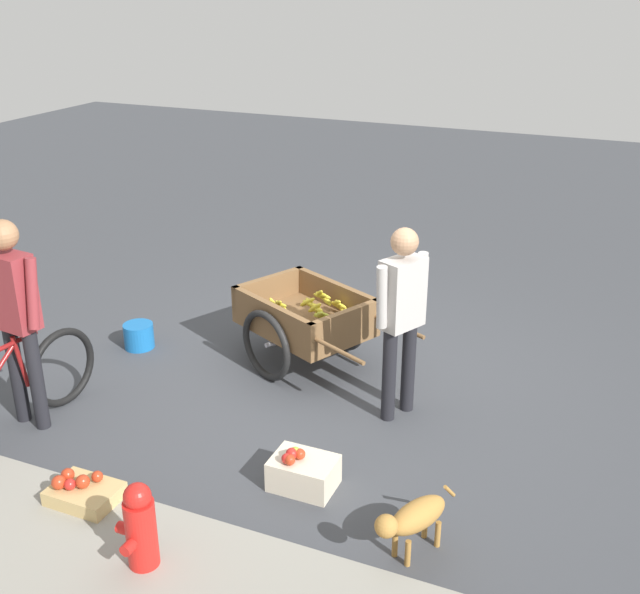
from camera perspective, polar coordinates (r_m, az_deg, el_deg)
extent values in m
plane|color=#3D3F44|center=(6.67, 0.78, -6.46)|extent=(24.00, 24.00, 0.00)
cube|color=brown|center=(6.83, -1.13, -1.95)|extent=(1.34, 1.20, 0.10)
cube|color=brown|center=(7.14, -3.83, 0.62)|extent=(0.40, 0.75, 0.24)
cube|color=brown|center=(6.41, 1.85, -2.04)|extent=(0.40, 0.75, 0.24)
cube|color=brown|center=(6.55, -3.62, -1.49)|extent=(1.02, 0.53, 0.24)
cube|color=brown|center=(6.99, 1.18, 0.16)|extent=(1.02, 0.53, 0.24)
torus|color=black|center=(6.62, -4.05, -3.62)|extent=(0.60, 0.33, 0.64)
torus|color=black|center=(7.13, 1.58, -1.55)|extent=(0.60, 0.33, 0.64)
cylinder|color=#9E9EA8|center=(6.87, -1.13, -2.55)|extent=(0.42, 0.81, 0.04)
cylinder|color=brown|center=(6.01, 1.45, -4.04)|extent=(0.51, 0.27, 0.04)
cylinder|color=brown|center=(6.44, 5.92, -2.22)|extent=(0.51, 0.27, 0.04)
cylinder|color=#9E9EA8|center=(7.26, -3.51, -2.37)|extent=(0.04, 0.04, 0.35)
ellipsoid|color=gold|center=(6.65, 0.00, -1.14)|extent=(0.17, 0.11, 0.15)
ellipsoid|color=gold|center=(6.65, -0.13, -1.03)|extent=(0.19, 0.11, 0.09)
ellipsoid|color=gold|center=(6.66, -0.26, -0.92)|extent=(0.18, 0.14, 0.09)
ellipsoid|color=gold|center=(6.66, -0.40, -0.81)|extent=(0.17, 0.09, 0.15)
ellipsoid|color=gold|center=(6.79, -3.39, -0.68)|extent=(0.17, 0.11, 0.15)
ellipsoid|color=gold|center=(6.81, -3.56, -0.55)|extent=(0.19, 0.11, 0.05)
ellipsoid|color=gold|center=(6.81, -3.70, -0.44)|extent=(0.16, 0.15, 0.12)
ellipsoid|color=gold|center=(6.86, 1.58, -0.79)|extent=(0.17, 0.12, 0.15)
ellipsoid|color=gold|center=(6.86, 1.47, -0.69)|extent=(0.19, 0.07, 0.09)
ellipsoid|color=gold|center=(6.86, 1.38, -0.60)|extent=(0.19, 0.10, 0.05)
ellipsoid|color=gold|center=(6.86, 1.28, -0.51)|extent=(0.16, 0.16, 0.09)
ellipsoid|color=gold|center=(6.86, 1.20, -0.43)|extent=(0.17, 0.14, 0.13)
ellipsoid|color=gold|center=(6.56, 0.39, -1.66)|extent=(0.17, 0.14, 0.14)
ellipsoid|color=gold|center=(6.56, 0.30, -1.57)|extent=(0.19, 0.12, 0.11)
ellipsoid|color=gold|center=(6.56, 0.19, -1.47)|extent=(0.19, 0.09, 0.05)
ellipsoid|color=gold|center=(6.56, 0.08, -1.37)|extent=(0.19, 0.10, 0.10)
ellipsoid|color=gold|center=(6.56, 0.00, -1.29)|extent=(0.15, 0.16, 0.13)
ellipsoid|color=gold|center=(6.59, 0.83, -1.95)|extent=(0.15, 0.16, 0.14)
ellipsoid|color=gold|center=(6.60, 0.67, -1.82)|extent=(0.19, 0.09, 0.05)
ellipsoid|color=gold|center=(6.61, 0.48, -1.69)|extent=(0.17, 0.09, 0.16)
ellipsoid|color=gold|center=(6.71, -0.62, -0.62)|extent=(0.18, 0.11, 0.14)
ellipsoid|color=gold|center=(6.72, -0.78, -0.50)|extent=(0.19, 0.12, 0.05)
ellipsoid|color=gold|center=(6.73, -0.94, -0.38)|extent=(0.17, 0.07, 0.14)
ellipsoid|color=gold|center=(6.38, -0.93, -2.78)|extent=(0.18, 0.10, 0.14)
ellipsoid|color=gold|center=(6.38, -1.06, -2.67)|extent=(0.19, 0.12, 0.09)
ellipsoid|color=gold|center=(6.38, -1.20, -2.55)|extent=(0.19, 0.08, 0.09)
ellipsoid|color=gold|center=(6.38, -1.33, -2.44)|extent=(0.17, 0.07, 0.15)
ellipsoid|color=gold|center=(6.82, 0.34, -0.11)|extent=(0.18, 0.10, 0.14)
ellipsoid|color=gold|center=(6.82, 0.26, -0.03)|extent=(0.19, 0.09, 0.10)
ellipsoid|color=gold|center=(6.82, 0.15, 0.07)|extent=(0.18, 0.07, 0.05)
ellipsoid|color=gold|center=(6.82, 0.06, 0.16)|extent=(0.18, 0.13, 0.10)
ellipsoid|color=gold|center=(6.82, -0.06, 0.26)|extent=(0.15, 0.15, 0.15)
ellipsoid|color=gold|center=(6.68, -2.81, -0.81)|extent=(0.18, 0.09, 0.14)
ellipsoid|color=gold|center=(6.68, -2.92, -0.71)|extent=(0.18, 0.15, 0.09)
ellipsoid|color=gold|center=(6.68, -3.05, -0.61)|extent=(0.19, 0.11, 0.09)
ellipsoid|color=gold|center=(6.69, -3.17, -0.50)|extent=(0.16, 0.15, 0.14)
cylinder|color=black|center=(6.02, 5.16, -5.81)|extent=(0.11, 0.11, 0.78)
cylinder|color=black|center=(6.17, 6.58, -5.14)|extent=(0.11, 0.11, 0.78)
cube|color=#B7B2AD|center=(5.81, 6.14, 0.29)|extent=(0.33, 0.39, 0.55)
sphere|color=tan|center=(5.67, 6.31, 4.11)|extent=(0.21, 0.21, 0.21)
cylinder|color=#B7B2AD|center=(5.65, 4.63, -0.02)|extent=(0.08, 0.12, 0.50)
cylinder|color=#B7B2AD|center=(5.95, 7.60, 1.07)|extent=(0.08, 0.10, 0.50)
torus|color=black|center=(6.57, -18.59, -4.99)|extent=(0.14, 0.66, 0.66)
cylinder|color=maroon|center=(6.13, -22.46, -3.48)|extent=(0.11, 0.60, 0.04)
cylinder|color=maroon|center=(6.26, -21.38, -4.51)|extent=(0.05, 0.11, 0.45)
ellipsoid|color=black|center=(6.16, -21.59, -2.25)|extent=(0.20, 0.08, 0.06)
cylinder|color=black|center=(6.26, -20.34, -5.80)|extent=(0.11, 0.11, 0.83)
cylinder|color=black|center=(6.42, -21.63, -5.27)|extent=(0.11, 0.11, 0.83)
cube|color=maroon|center=(6.06, -21.93, 0.38)|extent=(0.36, 0.24, 0.59)
sphere|color=#9E704C|center=(5.91, -22.54, 4.29)|extent=(0.22, 0.22, 0.22)
cylinder|color=maroon|center=(5.88, -20.61, 0.24)|extent=(0.08, 0.15, 0.53)
ellipsoid|color=#AD7A38|center=(4.83, 7.30, -15.78)|extent=(0.36, 0.47, 0.18)
sphere|color=#AD7A38|center=(4.64, 4.95, -16.62)|extent=(0.14, 0.14, 0.14)
cylinder|color=#AD7A38|center=(4.98, 9.60, -14.04)|extent=(0.07, 0.11, 0.12)
cylinder|color=#AD7A38|center=(4.84, 6.55, -18.41)|extent=(0.04, 0.04, 0.18)
cylinder|color=#AD7A38|center=(4.90, 5.60, -17.79)|extent=(0.04, 0.04, 0.18)
cylinder|color=#AD7A38|center=(4.99, 8.75, -17.03)|extent=(0.04, 0.04, 0.18)
cylinder|color=#AD7A38|center=(5.05, 7.80, -16.46)|extent=(0.04, 0.04, 0.18)
cylinder|color=red|center=(4.72, -13.07, -17.30)|extent=(0.18, 0.18, 0.55)
sphere|color=red|center=(4.52, -13.44, -14.24)|extent=(0.16, 0.16, 0.16)
cylinder|color=red|center=(4.74, -14.26, -16.37)|extent=(0.10, 0.07, 0.07)
cylinder|color=red|center=(4.62, -13.96, -17.54)|extent=(0.07, 0.10, 0.07)
cylinder|color=#1966B2|center=(7.44, -13.32, -2.82)|extent=(0.28, 0.28, 0.24)
cube|color=beige|center=(5.40, -1.23, -12.95)|extent=(0.44, 0.32, 0.22)
sphere|color=#B23319|center=(5.27, -2.26, -12.01)|extent=(0.08, 0.08, 0.08)
sphere|color=#99BF33|center=(5.34, -1.86, -11.48)|extent=(0.08, 0.08, 0.08)
sphere|color=red|center=(5.29, -2.49, -11.91)|extent=(0.07, 0.07, 0.07)
sphere|color=red|center=(5.32, -2.11, -11.58)|extent=(0.08, 0.08, 0.08)
sphere|color=#B23319|center=(5.32, -1.51, -11.60)|extent=(0.08, 0.08, 0.08)
cube|color=tan|center=(5.38, -17.01, -14.33)|extent=(0.44, 0.32, 0.22)
sphere|color=#B23319|center=(5.28, -17.24, -12.98)|extent=(0.09, 0.09, 0.09)
sphere|color=red|center=(5.30, -18.10, -13.11)|extent=(0.08, 0.08, 0.08)
sphere|color=#B23319|center=(5.32, -18.86, -12.92)|extent=(0.09, 0.09, 0.09)
sphere|color=#B23319|center=(5.38, -18.25, -12.45)|extent=(0.09, 0.09, 0.09)
sphere|color=#B23319|center=(5.32, -16.24, -12.70)|extent=(0.08, 0.08, 0.08)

